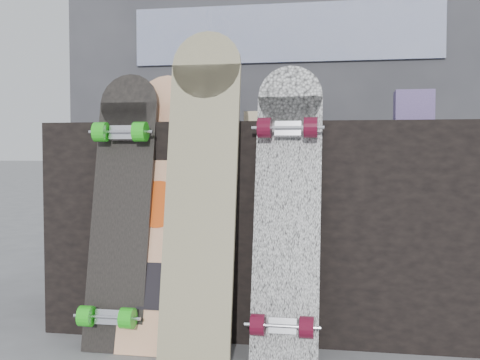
% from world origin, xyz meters
% --- Properties ---
extents(vendor_table, '(1.60, 0.60, 0.80)m').
position_xyz_m(vendor_table, '(0.00, 0.50, 0.40)').
color(vendor_table, black).
rests_on(vendor_table, ground).
extents(booth, '(2.40, 0.22, 2.20)m').
position_xyz_m(booth, '(0.00, 1.35, 1.10)').
color(booth, '#34343A').
rests_on(booth, ground).
extents(merch_box_purple, '(0.18, 0.12, 0.10)m').
position_xyz_m(merch_box_purple, '(-0.49, 0.62, 0.85)').
color(merch_box_purple, '#3F3266').
rests_on(merch_box_purple, vendor_table).
extents(merch_box_small, '(0.14, 0.14, 0.12)m').
position_xyz_m(merch_box_small, '(0.57, 0.47, 0.86)').
color(merch_box_small, '#3F3266').
rests_on(merch_box_small, vendor_table).
extents(merch_box_flat, '(0.22, 0.10, 0.06)m').
position_xyz_m(merch_box_flat, '(0.01, 0.66, 0.83)').
color(merch_box_flat, '#D1B78C').
rests_on(merch_box_flat, vendor_table).
extents(longboard_geisha, '(0.23, 0.29, 0.98)m').
position_xyz_m(longboard_geisha, '(-0.33, 0.17, 0.52)').
color(longboard_geisha, beige).
rests_on(longboard_geisha, ground).
extents(longboard_celtic, '(0.24, 0.24, 1.11)m').
position_xyz_m(longboard_celtic, '(-0.15, 0.08, 0.59)').
color(longboard_celtic, beige).
rests_on(longboard_celtic, ground).
extents(longboard_cascadia, '(0.23, 0.30, 1.00)m').
position_xyz_m(longboard_cascadia, '(0.13, 0.13, 0.51)').
color(longboard_cascadia, white).
rests_on(longboard_cascadia, ground).
extents(skateboard_dark, '(0.22, 0.30, 0.98)m').
position_xyz_m(skateboard_dark, '(-0.46, 0.13, 0.50)').
color(skateboard_dark, black).
rests_on(skateboard_dark, ground).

